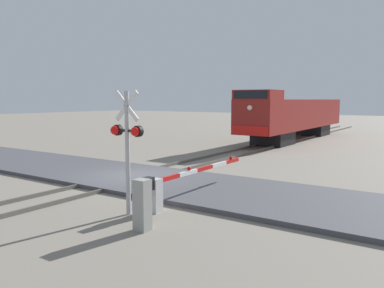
{
  "coord_description": "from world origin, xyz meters",
  "views": [
    {
      "loc": [
        11.82,
        -12.73,
        3.56
      ],
      "look_at": [
        1.06,
        3.08,
        1.37
      ],
      "focal_mm": 36.43,
      "sensor_mm": 36.0,
      "label": 1
    }
  ],
  "objects_px": {
    "locomotive": "(295,115)",
    "crossing_gate": "(171,184)",
    "crossing_signal": "(127,139)",
    "utility_cabinet": "(142,205)"
  },
  "relations": [
    {
      "from": "crossing_signal",
      "to": "crossing_gate",
      "type": "relative_size",
      "value": 0.63
    },
    {
      "from": "crossing_signal",
      "to": "crossing_gate",
      "type": "bearing_deg",
      "value": 70.45
    },
    {
      "from": "crossing_signal",
      "to": "utility_cabinet",
      "type": "relative_size",
      "value": 2.71
    },
    {
      "from": "locomotive",
      "to": "crossing_gate",
      "type": "bearing_deg",
      "value": -80.09
    },
    {
      "from": "utility_cabinet",
      "to": "locomotive",
      "type": "bearing_deg",
      "value": 100.76
    },
    {
      "from": "locomotive",
      "to": "crossing_signal",
      "type": "xyz_separation_m",
      "value": [
        3.55,
        -24.93,
        0.2
      ]
    },
    {
      "from": "crossing_gate",
      "to": "utility_cabinet",
      "type": "height_order",
      "value": "utility_cabinet"
    },
    {
      "from": "locomotive",
      "to": "utility_cabinet",
      "type": "distance_m",
      "value": 26.29
    },
    {
      "from": "crossing_gate",
      "to": "locomotive",
      "type": "bearing_deg",
      "value": 99.91
    },
    {
      "from": "crossing_gate",
      "to": "utility_cabinet",
      "type": "relative_size",
      "value": 4.33
    }
  ]
}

